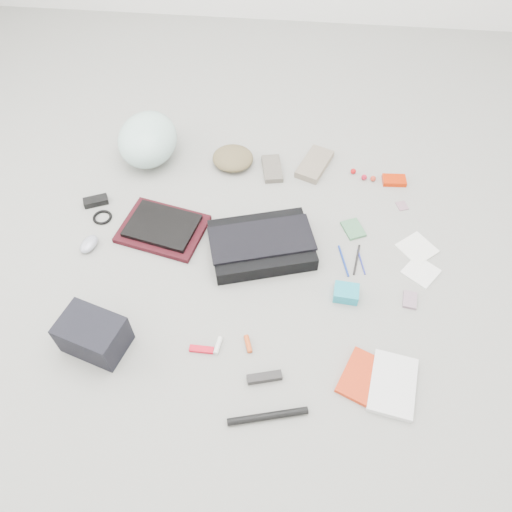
# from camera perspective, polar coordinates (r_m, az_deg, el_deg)

# --- Properties ---
(ground_plane) EXTENTS (4.00, 4.00, 0.00)m
(ground_plane) POSITION_cam_1_polar(r_m,az_deg,el_deg) (2.09, 0.00, -0.83)
(ground_plane) COLOR gray
(messenger_bag) EXTENTS (0.48, 0.40, 0.07)m
(messenger_bag) POSITION_cam_1_polar(r_m,az_deg,el_deg) (2.10, 0.62, 1.28)
(messenger_bag) COLOR black
(messenger_bag) RESTS_ON ground_plane
(bag_flap) EXTENTS (0.47, 0.31, 0.01)m
(bag_flap) POSITION_cam_1_polar(r_m,az_deg,el_deg) (2.07, 0.63, 1.98)
(bag_flap) COLOR black
(bag_flap) RESTS_ON messenger_bag
(laptop_sleeve) EXTENTS (0.40, 0.34, 0.02)m
(laptop_sleeve) POSITION_cam_1_polar(r_m,az_deg,el_deg) (2.23, -10.60, 3.06)
(laptop_sleeve) COLOR #340B11
(laptop_sleeve) RESTS_ON ground_plane
(laptop) EXTENTS (0.33, 0.27, 0.02)m
(laptop) POSITION_cam_1_polar(r_m,az_deg,el_deg) (2.21, -10.68, 3.43)
(laptop) COLOR black
(laptop) RESTS_ON laptop_sleeve
(bike_helmet) EXTENTS (0.29, 0.36, 0.21)m
(bike_helmet) POSITION_cam_1_polar(r_m,az_deg,el_deg) (2.52, -12.28, 12.90)
(bike_helmet) COLOR silver
(bike_helmet) RESTS_ON ground_plane
(beanie) EXTENTS (0.23, 0.22, 0.07)m
(beanie) POSITION_cam_1_polar(r_m,az_deg,el_deg) (2.48, -2.66, 11.11)
(beanie) COLOR brown
(beanie) RESTS_ON ground_plane
(mitten_left) EXTENTS (0.12, 0.19, 0.03)m
(mitten_left) POSITION_cam_1_polar(r_m,az_deg,el_deg) (2.45, 1.86, 9.94)
(mitten_left) COLOR #655E53
(mitten_left) RESTS_ON ground_plane
(mitten_right) EXTENTS (0.19, 0.25, 0.03)m
(mitten_right) POSITION_cam_1_polar(r_m,az_deg,el_deg) (2.49, 6.71, 10.40)
(mitten_right) COLOR gray
(mitten_right) RESTS_ON ground_plane
(power_brick) EXTENTS (0.12, 0.09, 0.03)m
(power_brick) POSITION_cam_1_polar(r_m,az_deg,el_deg) (2.41, -17.84, 6.00)
(power_brick) COLOR black
(power_brick) RESTS_ON ground_plane
(cable_coil) EXTENTS (0.10, 0.10, 0.01)m
(cable_coil) POSITION_cam_1_polar(r_m,az_deg,el_deg) (2.34, -17.15, 4.25)
(cable_coil) COLOR black
(cable_coil) RESTS_ON ground_plane
(mouse) EXTENTS (0.08, 0.11, 0.04)m
(mouse) POSITION_cam_1_polar(r_m,az_deg,el_deg) (2.24, -18.55, 1.31)
(mouse) COLOR #989BAA
(mouse) RESTS_ON ground_plane
(camera_bag) EXTENTS (0.26, 0.22, 0.15)m
(camera_bag) POSITION_cam_1_polar(r_m,az_deg,el_deg) (1.92, -18.09, -8.54)
(camera_bag) COLOR black
(camera_bag) RESTS_ON ground_plane
(multitool) EXTENTS (0.09, 0.03, 0.01)m
(multitool) POSITION_cam_1_polar(r_m,az_deg,el_deg) (1.88, -6.25, -10.56)
(multitool) COLOR red
(multitool) RESTS_ON ground_plane
(toiletry_tube_white) EXTENTS (0.03, 0.07, 0.02)m
(toiletry_tube_white) POSITION_cam_1_polar(r_m,az_deg,el_deg) (1.88, -4.36, -10.15)
(toiletry_tube_white) COLOR silver
(toiletry_tube_white) RESTS_ON ground_plane
(toiletry_tube_orange) EXTENTS (0.04, 0.07, 0.02)m
(toiletry_tube_orange) POSITION_cam_1_polar(r_m,az_deg,el_deg) (1.88, -0.91, -10.01)
(toiletry_tube_orange) COLOR #C74518
(toiletry_tube_orange) RESTS_ON ground_plane
(u_lock) EXTENTS (0.13, 0.06, 0.02)m
(u_lock) POSITION_cam_1_polar(r_m,az_deg,el_deg) (1.82, 0.97, -13.70)
(u_lock) COLOR black
(u_lock) RESTS_ON ground_plane
(bike_pump) EXTENTS (0.27, 0.09, 0.03)m
(bike_pump) POSITION_cam_1_polar(r_m,az_deg,el_deg) (1.77, 1.35, -17.83)
(bike_pump) COLOR black
(bike_pump) RESTS_ON ground_plane
(book_red) EXTENTS (0.19, 0.23, 0.02)m
(book_red) POSITION_cam_1_polar(r_m,az_deg,el_deg) (1.86, 11.96, -13.32)
(book_red) COLOR red
(book_red) RESTS_ON ground_plane
(book_white) EXTENTS (0.19, 0.26, 0.02)m
(book_white) POSITION_cam_1_polar(r_m,az_deg,el_deg) (1.87, 15.36, -13.99)
(book_white) COLOR silver
(book_white) RESTS_ON ground_plane
(notepad) EXTENTS (0.12, 0.13, 0.01)m
(notepad) POSITION_cam_1_polar(r_m,az_deg,el_deg) (2.24, 11.05, 3.05)
(notepad) COLOR #3F714B
(notepad) RESTS_ON ground_plane
(pen_blue) EXTENTS (0.05, 0.16, 0.01)m
(pen_blue) POSITION_cam_1_polar(r_m,az_deg,el_deg) (2.12, 9.97, -0.54)
(pen_blue) COLOR navy
(pen_blue) RESTS_ON ground_plane
(pen_black) EXTENTS (0.04, 0.16, 0.01)m
(pen_black) POSITION_cam_1_polar(r_m,az_deg,el_deg) (2.13, 11.43, -0.41)
(pen_black) COLOR black
(pen_black) RESTS_ON ground_plane
(pen_navy) EXTENTS (0.03, 0.13, 0.01)m
(pen_navy) POSITION_cam_1_polar(r_m,az_deg,el_deg) (2.13, 11.95, -0.67)
(pen_navy) COLOR navy
(pen_navy) RESTS_ON ground_plane
(accordion_wallet) EXTENTS (0.10, 0.08, 0.05)m
(accordion_wallet) POSITION_cam_1_polar(r_m,az_deg,el_deg) (2.01, 10.26, -4.18)
(accordion_wallet) COLOR #1E9BB3
(accordion_wallet) RESTS_ON ground_plane
(card_deck) EXTENTS (0.06, 0.08, 0.01)m
(card_deck) POSITION_cam_1_polar(r_m,az_deg,el_deg) (2.07, 17.17, -4.82)
(card_deck) COLOR gray
(card_deck) RESTS_ON ground_plane
(napkin_top) EXTENTS (0.19, 0.19, 0.01)m
(napkin_top) POSITION_cam_1_polar(r_m,az_deg,el_deg) (2.24, 17.91, 0.83)
(napkin_top) COLOR silver
(napkin_top) RESTS_ON ground_plane
(napkin_bottom) EXTENTS (0.17, 0.17, 0.01)m
(napkin_bottom) POSITION_cam_1_polar(r_m,az_deg,el_deg) (2.17, 18.32, -1.70)
(napkin_bottom) COLOR silver
(napkin_bottom) RESTS_ON ground_plane
(lollipop_a) EXTENTS (0.03, 0.03, 0.03)m
(lollipop_a) POSITION_cam_1_polar(r_m,az_deg,el_deg) (2.48, 11.06, 9.48)
(lollipop_a) COLOR #B70D0F
(lollipop_a) RESTS_ON ground_plane
(lollipop_b) EXTENTS (0.03, 0.03, 0.03)m
(lollipop_b) POSITION_cam_1_polar(r_m,az_deg,el_deg) (2.46, 12.25, 8.79)
(lollipop_b) COLOR #AC1227
(lollipop_b) RESTS_ON ground_plane
(lollipop_c) EXTENTS (0.03, 0.03, 0.03)m
(lollipop_c) POSITION_cam_1_polar(r_m,az_deg,el_deg) (2.47, 13.23, 8.62)
(lollipop_c) COLOR #B6331F
(lollipop_c) RESTS_ON ground_plane
(altoids_tin) EXTENTS (0.11, 0.08, 0.02)m
(altoids_tin) POSITION_cam_1_polar(r_m,az_deg,el_deg) (2.48, 15.51, 8.33)
(altoids_tin) COLOR red
(altoids_tin) RESTS_ON ground_plane
(stamp_sheet) EXTENTS (0.06, 0.07, 0.00)m
(stamp_sheet) POSITION_cam_1_polar(r_m,az_deg,el_deg) (2.39, 16.35, 5.53)
(stamp_sheet) COLOR gray
(stamp_sheet) RESTS_ON ground_plane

